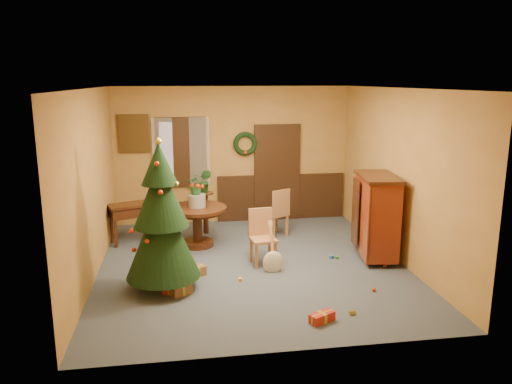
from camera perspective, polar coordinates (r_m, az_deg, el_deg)
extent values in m
plane|color=#36414F|center=(8.43, -0.46, -8.34)|extent=(5.50, 5.50, 0.00)
plane|color=silver|center=(7.87, -0.50, 11.77)|extent=(5.50, 5.50, 0.00)
plane|color=olive|center=(10.71, -2.62, 4.23)|extent=(5.00, 0.00, 5.00)
plane|color=olive|center=(5.40, 3.78, -4.35)|extent=(5.00, 0.00, 5.00)
plane|color=olive|center=(8.06, -18.35, 0.75)|extent=(0.00, 5.50, 5.50)
plane|color=olive|center=(8.74, 15.97, 1.81)|extent=(0.00, 5.50, 5.50)
cube|color=black|center=(11.02, 2.89, -0.57)|extent=(2.80, 0.06, 1.00)
cube|color=black|center=(10.87, 2.41, 2.22)|extent=(1.00, 0.08, 2.10)
cube|color=white|center=(10.91, 2.38, 1.99)|extent=(0.80, 0.03, 1.90)
cube|color=black|center=(10.59, -8.54, 4.55)|extent=(1.05, 0.08, 1.45)
cube|color=white|center=(10.62, -8.55, 4.57)|extent=(0.88, 0.03, 1.25)
cube|color=white|center=(10.55, -10.61, 4.44)|extent=(0.42, 0.02, 1.45)
cube|color=white|center=(10.55, -6.47, 4.58)|extent=(0.42, 0.02, 1.45)
torus|color=black|center=(10.63, -1.24, 5.54)|extent=(0.51, 0.11, 0.51)
cube|color=#4C3819|center=(10.59, -13.79, 6.51)|extent=(0.62, 0.05, 0.78)
cube|color=gray|center=(10.62, -13.78, 6.52)|extent=(0.48, 0.02, 0.62)
cylinder|color=black|center=(9.22, -6.76, -1.88)|extent=(1.09, 1.09, 0.06)
cylinder|color=black|center=(9.24, -6.75, -2.23)|extent=(0.97, 0.97, 0.04)
cylinder|color=black|center=(9.32, -6.70, -3.96)|extent=(0.18, 0.18, 0.60)
cylinder|color=black|center=(9.41, -6.65, -5.84)|extent=(0.58, 0.58, 0.10)
cylinder|color=slate|center=(9.19, -6.78, -0.99)|extent=(0.32, 0.32, 0.24)
imported|color=#1E4C23|center=(9.12, -6.83, 0.91)|extent=(0.35, 0.30, 0.39)
cube|color=#97663C|center=(8.32, 0.83, -5.47)|extent=(0.45, 0.45, 0.05)
cube|color=#97663C|center=(8.42, 0.49, -3.42)|extent=(0.41, 0.09, 0.48)
cube|color=#97663C|center=(8.59, 1.57, -6.48)|extent=(0.05, 0.05, 0.41)
cube|color=#97663C|center=(8.50, -0.55, -6.67)|extent=(0.05, 0.05, 0.41)
cube|color=#97663C|center=(8.30, 2.24, -7.19)|extent=(0.05, 0.05, 0.41)
cube|color=#97663C|center=(8.21, 0.04, -7.41)|extent=(0.05, 0.05, 0.41)
cube|color=#97663C|center=(9.87, 2.19, -2.48)|extent=(0.56, 0.56, 0.05)
cube|color=#97663C|center=(9.66, 2.89, -1.19)|extent=(0.39, 0.23, 0.49)
cube|color=#97663C|center=(9.71, 2.02, -4.17)|extent=(0.06, 0.06, 0.42)
cube|color=#97663C|center=(9.91, 3.54, -3.82)|extent=(0.06, 0.06, 0.42)
cube|color=#97663C|center=(9.96, 0.82, -3.72)|extent=(0.06, 0.06, 0.42)
cube|color=#97663C|center=(10.16, 2.33, -3.39)|extent=(0.06, 0.06, 0.42)
cylinder|color=black|center=(10.05, -5.77, -2.46)|extent=(0.10, 0.10, 0.82)
cylinder|color=black|center=(9.95, -5.82, -0.13)|extent=(0.33, 0.33, 0.03)
imported|color=#19471E|center=(9.90, -5.85, 1.27)|extent=(0.32, 0.29, 0.47)
cylinder|color=#382111|center=(7.63, -10.46, -9.95)|extent=(0.14, 0.14, 0.24)
cone|color=black|center=(7.38, -10.68, -4.77)|extent=(1.09, 1.09, 1.29)
cone|color=black|center=(7.23, -10.88, -0.28)|extent=(0.79, 0.79, 0.94)
cone|color=black|center=(7.14, -11.03, 3.20)|extent=(0.51, 0.51, 0.59)
sphere|color=gold|center=(7.10, -11.13, 5.72)|extent=(0.10, 0.10, 0.10)
cube|color=black|center=(9.66, -14.04, -1.44)|extent=(0.94, 0.69, 0.05)
cube|color=black|center=(9.69, -14.00, -2.19)|extent=(0.88, 0.64, 0.18)
cube|color=black|center=(9.80, -16.02, -3.66)|extent=(0.15, 0.30, 0.70)
cube|color=black|center=(9.73, -11.81, -3.55)|extent=(0.15, 0.30, 0.70)
cube|color=#541909|center=(8.76, 13.60, -2.70)|extent=(0.68, 1.14, 1.34)
cube|color=black|center=(8.61, 13.83, 1.70)|extent=(0.76, 1.22, 0.05)
cylinder|color=black|center=(8.58, 14.50, -8.05)|extent=(0.08, 0.08, 0.10)
cylinder|color=black|center=(9.37, 12.32, -6.15)|extent=(0.08, 0.08, 0.10)
cube|color=brown|center=(7.43, -8.64, -10.85)|extent=(0.36, 0.33, 0.16)
cube|color=gold|center=(7.43, -8.64, -10.85)|extent=(0.28, 0.17, 0.16)
cube|color=gold|center=(7.43, -8.64, -10.85)|extent=(0.14, 0.21, 0.16)
cube|color=#A42315|center=(7.48, -9.82, -10.57)|extent=(0.23, 0.23, 0.20)
cube|color=gold|center=(7.48, -9.82, -10.57)|extent=(0.20, 0.07, 0.20)
cube|color=gold|center=(7.48, -9.82, -10.57)|extent=(0.07, 0.20, 0.20)
cube|color=brown|center=(8.03, -6.90, -8.96)|extent=(0.35, 0.32, 0.15)
cube|color=gold|center=(8.03, -6.90, -8.96)|extent=(0.26, 0.18, 0.16)
cube|color=gold|center=(8.03, -6.90, -8.96)|extent=(0.14, 0.19, 0.16)
cube|color=#A42315|center=(6.63, 7.56, -14.01)|extent=(0.37, 0.28, 0.12)
cube|color=gold|center=(6.63, 7.56, -14.01)|extent=(0.32, 0.18, 0.12)
cube|color=gold|center=(6.63, 7.56, -14.01)|extent=(0.11, 0.15, 0.12)
cube|color=#2960B5|center=(8.82, 8.63, -7.35)|extent=(0.09, 0.08, 0.05)
sphere|color=#2C9127|center=(8.82, 9.23, -7.34)|extent=(0.06, 0.06, 0.06)
cube|color=gold|center=(7.80, -1.81, -9.96)|extent=(0.07, 0.09, 0.05)
sphere|color=red|center=(7.63, 13.33, -10.80)|extent=(0.06, 0.06, 0.06)
cube|color=gold|center=(6.89, 10.94, -13.38)|extent=(0.09, 0.06, 0.05)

